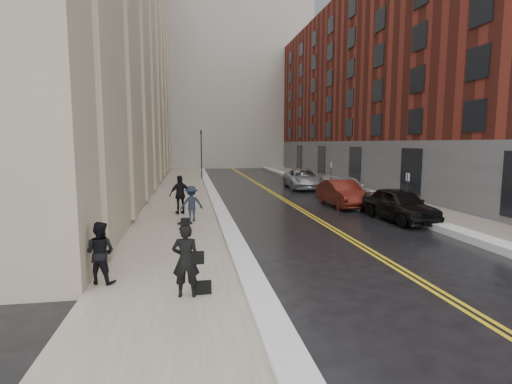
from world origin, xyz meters
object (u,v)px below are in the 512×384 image
object	(u,v)px
car_black	(400,205)
car_silver_far	(304,179)
pedestrian_a	(100,252)
pedestrian_main	(186,260)
pedestrian_c	(181,195)
car_silver_near	(346,188)
pedestrian_b	(191,204)
car_maroon	(342,193)

from	to	relation	value
car_black	car_silver_far	size ratio (longest dim) A/B	0.81
car_silver_far	pedestrian_a	bearing A→B (deg)	-113.70
car_black	car_silver_far	distance (m)	14.46
car_silver_far	pedestrian_main	xyz separation A→B (m)	(-9.64, -23.06, 0.22)
pedestrian_main	pedestrian_c	size ratio (longest dim) A/B	0.89
car_black	car_silver_near	bearing A→B (deg)	83.28
pedestrian_b	pedestrian_a	bearing A→B (deg)	62.23
car_black	car_maroon	size ratio (longest dim) A/B	0.99
car_black	car_maroon	world-z (taller)	car_black
pedestrian_b	pedestrian_c	bearing A→B (deg)	-86.66
pedestrian_a	pedestrian_b	xyz separation A→B (m)	(2.43, 8.11, 0.01)
car_maroon	car_silver_far	distance (m)	9.64
car_silver_near	car_silver_far	bearing A→B (deg)	104.20
car_maroon	pedestrian_c	xyz separation A→B (m)	(-9.63, -1.85, 0.36)
car_black	pedestrian_c	world-z (taller)	pedestrian_c
car_maroon	car_silver_far	bearing A→B (deg)	86.07
car_maroon	pedestrian_main	distance (m)	16.31
pedestrian_c	pedestrian_main	bearing A→B (deg)	71.01
car_silver_far	pedestrian_b	size ratio (longest dim) A/B	3.52
pedestrian_main	car_maroon	bearing A→B (deg)	-118.72
car_maroon	pedestrian_a	bearing A→B (deg)	-135.22
car_silver_far	car_maroon	bearing A→B (deg)	-87.28
car_silver_far	pedestrian_b	distance (m)	16.58
car_maroon	pedestrian_b	size ratio (longest dim) A/B	2.86
car_silver_near	pedestrian_main	size ratio (longest dim) A/B	2.84
car_maroon	car_silver_far	size ratio (longest dim) A/B	0.81
car_silver_near	pedestrian_main	bearing A→B (deg)	-118.59
car_black	pedestrian_a	size ratio (longest dim) A/B	2.89
car_black	car_maroon	bearing A→B (deg)	99.04
pedestrian_b	pedestrian_c	xyz separation A→B (m)	(-0.55, 2.14, 0.16)
car_maroon	car_black	bearing A→B (deg)	-78.87
pedestrian_c	pedestrian_a	bearing A→B (deg)	58.83
car_black	car_maroon	distance (m)	4.94
car_maroon	pedestrian_b	distance (m)	9.92
car_black	car_silver_far	xyz separation A→B (m)	(-0.72, 14.44, 0.01)
car_black	pedestrian_main	size ratio (longest dim) A/B	2.66
pedestrian_a	car_silver_far	bearing A→B (deg)	-99.56
pedestrian_main	car_silver_far	bearing A→B (deg)	-106.81
pedestrian_a	car_black	bearing A→B (deg)	-130.84
pedestrian_main	pedestrian_b	size ratio (longest dim) A/B	1.07
pedestrian_main	car_silver_near	bearing A→B (deg)	-117.35
car_black	pedestrian_b	distance (m)	10.21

